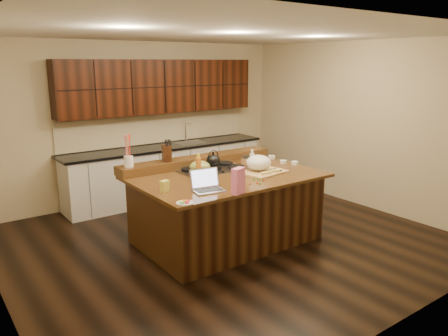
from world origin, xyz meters
TOP-DOWN VIEW (x-y plane):
  - room at (0.00, 0.00)m, footprint 5.52×5.02m
  - island at (0.00, 0.00)m, footprint 2.40×1.60m
  - back_ledge at (0.00, 0.70)m, footprint 2.40×0.30m
  - cooktop at (0.00, 0.30)m, footprint 0.92×0.52m
  - back_counter at (0.30, 2.23)m, footprint 3.70×0.66m
  - kettle at (0.00, 0.30)m, footprint 0.24×0.24m
  - green_bowl at (-0.30, 0.17)m, footprint 0.31×0.31m
  - laptop at (-0.60, -0.44)m, footprint 0.39×0.33m
  - oil_bottle at (-0.39, 0.05)m, footprint 0.07×0.07m
  - vinegar_bottle at (0.39, -0.06)m, footprint 0.07×0.07m
  - wooden_tray at (0.44, -0.16)m, footprint 0.62×0.50m
  - ramekin_a at (1.07, 0.05)m, footprint 0.11×0.11m
  - ramekin_b at (1.15, -0.11)m, footprint 0.13×0.13m
  - ramekin_c at (1.15, 0.39)m, footprint 0.11×0.11m
  - strainer_bowl at (0.64, 0.31)m, footprint 0.30×0.30m
  - kitchen_timer at (0.62, -0.36)m, footprint 0.09×0.09m
  - pink_bag at (-0.39, -0.76)m, footprint 0.18×0.13m
  - candy_plate at (-1.06, -0.71)m, footprint 0.22×0.22m
  - package_box at (-1.02, -0.21)m, footprint 0.11×0.09m
  - utensil_crock at (-1.05, 0.70)m, footprint 0.15×0.15m
  - knife_block at (-0.49, 0.70)m, footprint 0.16×0.21m
  - gumdrop_0 at (-0.13, -0.53)m, footprint 0.02×0.02m
  - gumdrop_1 at (0.17, -0.45)m, footprint 0.02×0.02m
  - gumdrop_2 at (-0.07, -0.39)m, footprint 0.02×0.02m
  - gumdrop_3 at (-0.06, -0.43)m, footprint 0.02×0.02m
  - gumdrop_4 at (-0.06, -0.56)m, footprint 0.02×0.02m
  - gumdrop_5 at (0.11, -0.42)m, footprint 0.02×0.02m
  - gumdrop_6 at (0.20, -0.51)m, footprint 0.02×0.02m
  - gumdrop_7 at (0.05, -0.62)m, footprint 0.02×0.02m
  - gumdrop_8 at (0.05, -0.57)m, footprint 0.02×0.02m
  - gumdrop_9 at (0.17, -0.52)m, footprint 0.02×0.02m
  - gumdrop_10 at (-0.20, -0.51)m, footprint 0.02×0.02m

SIDE VIEW (x-z plane):
  - island at x=0.00m, z-range 0.00..0.92m
  - candy_plate at x=-1.06m, z-range 0.92..0.93m
  - gumdrop_0 at x=-0.13m, z-range 0.92..0.94m
  - gumdrop_1 at x=0.17m, z-range 0.92..0.94m
  - gumdrop_2 at x=-0.07m, z-range 0.92..0.94m
  - gumdrop_3 at x=-0.06m, z-range 0.92..0.94m
  - gumdrop_4 at x=-0.06m, z-range 0.92..0.94m
  - gumdrop_5 at x=0.11m, z-range 0.92..0.94m
  - gumdrop_6 at x=0.20m, z-range 0.92..0.94m
  - gumdrop_7 at x=0.05m, z-range 0.92..0.94m
  - gumdrop_8 at x=0.05m, z-range 0.92..0.94m
  - gumdrop_9 at x=0.17m, z-range 0.92..0.94m
  - gumdrop_10 at x=-0.20m, z-range 0.92..0.94m
  - cooktop at x=0.00m, z-range 0.91..0.96m
  - ramekin_a at x=1.07m, z-range 0.92..0.96m
  - ramekin_b at x=1.15m, z-range 0.92..0.96m
  - ramekin_c at x=1.15m, z-range 0.92..0.96m
  - kitchen_timer at x=0.62m, z-range 0.92..0.99m
  - strainer_bowl at x=0.64m, z-range 0.92..1.01m
  - back_ledge at x=0.00m, z-range 0.92..1.04m
  - back_counter at x=0.30m, z-range -0.22..2.18m
  - laptop at x=-0.60m, z-range 0.86..1.11m
  - package_box at x=-1.02m, z-range 0.92..1.05m
  - wooden_tray at x=0.44m, z-range 0.91..1.14m
  - green_bowl at x=-0.30m, z-range 0.97..1.11m
  - vinegar_bottle at x=0.39m, z-range 0.92..1.17m
  - kettle at x=0.00m, z-range 0.97..1.14m
  - oil_bottle at x=-0.39m, z-range 0.92..1.19m
  - pink_bag at x=-0.39m, z-range 0.92..1.22m
  - utensil_crock at x=-1.05m, z-range 1.04..1.18m
  - knife_block at x=-0.49m, z-range 1.04..1.26m
  - room at x=0.00m, z-range -0.01..2.71m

